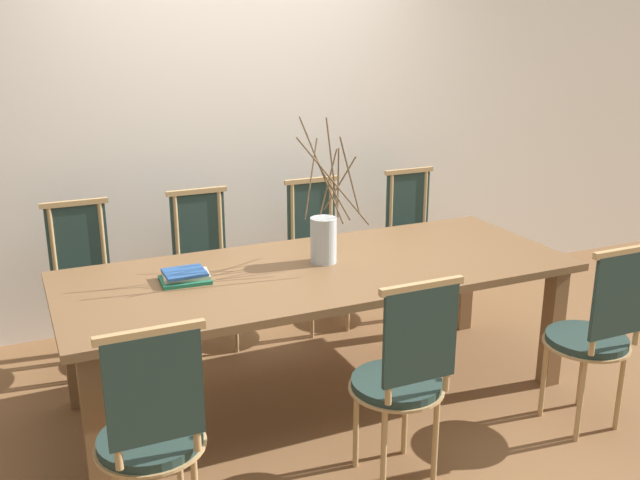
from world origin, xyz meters
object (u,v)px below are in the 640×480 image
object	(u,v)px
chair_near_center	(596,331)
chair_far_center	(319,249)
vase_centerpiece	(324,237)
dining_table	(320,282)
book_stack	(185,276)

from	to	relation	value
chair_near_center	chair_far_center	world-z (taller)	same
chair_far_center	vase_centerpiece	xyz separation A→B (m)	(-0.32, -0.78, 0.34)
dining_table	chair_near_center	size ratio (longest dim) A/B	2.71
dining_table	vase_centerpiece	distance (m)	0.24
chair_near_center	book_stack	distance (m)	2.00
chair_near_center	chair_far_center	xyz separation A→B (m)	(-0.70, 1.71, 0.00)
dining_table	chair_near_center	bearing A→B (deg)	-38.56
dining_table	chair_far_center	xyz separation A→B (m)	(0.37, 0.85, -0.12)
vase_centerpiece	dining_table	bearing A→B (deg)	-127.31
dining_table	vase_centerpiece	world-z (taller)	vase_centerpiece
chair_far_center	vase_centerpiece	world-z (taller)	vase_centerpiece
dining_table	chair_near_center	distance (m)	1.37
chair_far_center	vase_centerpiece	bearing A→B (deg)	67.73
dining_table	vase_centerpiece	xyz separation A→B (m)	(0.05, 0.07, 0.22)
chair_far_center	dining_table	bearing A→B (deg)	66.28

